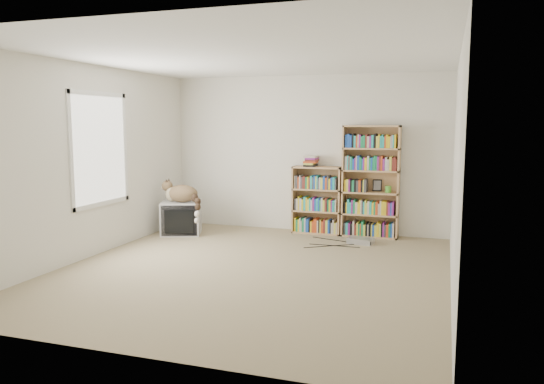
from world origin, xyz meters
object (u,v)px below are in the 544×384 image
(cat, at_px, (184,196))
(bookcase_short, at_px, (317,202))
(dvd_player, at_px, (361,241))
(crt_tv, at_px, (181,218))
(bookcase_tall, at_px, (371,184))

(cat, bearing_deg, bookcase_short, 15.02)
(cat, bearing_deg, dvd_player, -2.15)
(dvd_player, bearing_deg, crt_tv, -166.89)
(bookcase_short, height_order, dvd_player, bookcase_short)
(cat, relative_size, bookcase_short, 0.73)
(crt_tv, xyz_separation_m, cat, (0.10, -0.07, 0.36))
(crt_tv, relative_size, bookcase_tall, 0.44)
(crt_tv, distance_m, cat, 0.38)
(cat, xyz_separation_m, dvd_player, (2.71, 0.29, -0.58))
(cat, relative_size, dvd_player, 2.19)
(crt_tv, xyz_separation_m, bookcase_short, (2.03, 0.75, 0.23))
(crt_tv, xyz_separation_m, bookcase_tall, (2.87, 0.75, 0.56))
(cat, height_order, dvd_player, cat)
(bookcase_tall, relative_size, dvd_player, 4.84)
(crt_tv, relative_size, dvd_player, 2.11)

